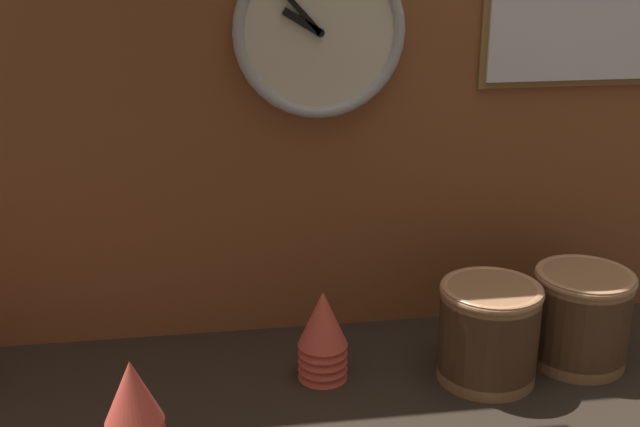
{
  "coord_description": "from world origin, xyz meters",
  "views": [
    {
      "loc": [
        -0.14,
        -1.1,
        0.72
      ],
      "look_at": [
        0.03,
        0.04,
        0.3
      ],
      "focal_mm": 45.0,
      "sensor_mm": 36.0,
      "label": 1
    }
  ],
  "objects_px": {
    "cup_stack_center_left": "(134,411)",
    "bowl_stack_right": "(488,330)",
    "cup_stack_center_right": "(323,335)",
    "bowl_stack_far_right": "(581,316)",
    "wall_clock": "(319,32)"
  },
  "relations": [
    {
      "from": "bowl_stack_far_right",
      "to": "wall_clock",
      "type": "relative_size",
      "value": 0.58
    },
    {
      "from": "bowl_stack_right",
      "to": "wall_clock",
      "type": "xyz_separation_m",
      "value": [
        -0.25,
        0.21,
        0.46
      ]
    },
    {
      "from": "cup_stack_center_right",
      "to": "bowl_stack_far_right",
      "type": "xyz_separation_m",
      "value": [
        0.44,
        -0.01,
        0.01
      ]
    },
    {
      "from": "wall_clock",
      "to": "cup_stack_center_right",
      "type": "bearing_deg",
      "value": -96.36
    },
    {
      "from": "cup_stack_center_left",
      "to": "bowl_stack_right",
      "type": "height_order",
      "value": "bowl_stack_right"
    },
    {
      "from": "cup_stack_center_left",
      "to": "bowl_stack_far_right",
      "type": "bearing_deg",
      "value": 12.76
    },
    {
      "from": "bowl_stack_right",
      "to": "bowl_stack_far_right",
      "type": "bearing_deg",
      "value": 9.27
    },
    {
      "from": "bowl_stack_right",
      "to": "wall_clock",
      "type": "height_order",
      "value": "wall_clock"
    },
    {
      "from": "cup_stack_center_right",
      "to": "wall_clock",
      "type": "xyz_separation_m",
      "value": [
        0.02,
        0.17,
        0.47
      ]
    },
    {
      "from": "bowl_stack_right",
      "to": "wall_clock",
      "type": "bearing_deg",
      "value": 140.54
    },
    {
      "from": "wall_clock",
      "to": "bowl_stack_right",
      "type": "bearing_deg",
      "value": -39.46
    },
    {
      "from": "bowl_stack_right",
      "to": "cup_stack_center_right",
      "type": "bearing_deg",
      "value": 171.72
    },
    {
      "from": "cup_stack_center_left",
      "to": "wall_clock",
      "type": "height_order",
      "value": "wall_clock"
    },
    {
      "from": "wall_clock",
      "to": "cup_stack_center_left",
      "type": "bearing_deg",
      "value": -132.05
    },
    {
      "from": "cup_stack_center_right",
      "to": "bowl_stack_right",
      "type": "xyz_separation_m",
      "value": [
        0.27,
        -0.04,
        0.01
      ]
    }
  ]
}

